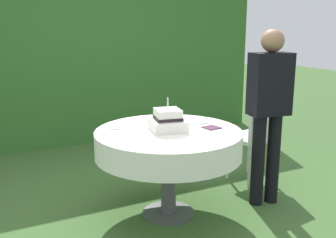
{
  "coord_description": "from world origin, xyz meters",
  "views": [
    {
      "loc": [
        -1.5,
        -2.92,
        1.66
      ],
      "look_at": [
        -0.0,
        0.01,
        0.86
      ],
      "focal_mm": 43.24,
      "sensor_mm": 36.0,
      "label": 1
    }
  ],
  "objects": [
    {
      "name": "ground_plane",
      "position": [
        0.0,
        0.0,
        0.0
      ],
      "size": [
        20.0,
        20.0,
        0.0
      ],
      "primitive_type": "plane",
      "color": "#3D602D"
    },
    {
      "name": "standing_person",
      "position": [
        0.9,
        -0.2,
        0.93
      ],
      "size": [
        0.39,
        0.25,
        1.6
      ],
      "color": "black",
      "rests_on": "ground_plane"
    },
    {
      "name": "foliage_hedge",
      "position": [
        0.0,
        2.64,
        1.14
      ],
      "size": [
        5.26,
        0.48,
        2.27
      ],
      "primitive_type": "cube",
      "color": "#336628",
      "rests_on": "ground_plane"
    },
    {
      "name": "serving_plate_far",
      "position": [
        0.38,
        0.11,
        0.77
      ],
      "size": [
        0.15,
        0.15,
        0.01
      ],
      "primitive_type": "cylinder",
      "color": "white",
      "rests_on": "cake_table"
    },
    {
      "name": "serving_plate_near",
      "position": [
        -0.36,
        0.28,
        0.77
      ],
      "size": [
        0.12,
        0.12,
        0.01
      ],
      "primitive_type": "cylinder",
      "color": "white",
      "rests_on": "cake_table"
    },
    {
      "name": "wedding_cake",
      "position": [
        0.0,
        0.02,
        0.85
      ],
      "size": [
        0.34,
        0.34,
        0.28
      ],
      "color": "white",
      "rests_on": "cake_table"
    },
    {
      "name": "garden_chair",
      "position": [
        1.14,
        0.24,
        0.54
      ],
      "size": [
        0.45,
        0.45,
        0.89
      ],
      "color": "white",
      "rests_on": "ground_plane"
    },
    {
      "name": "napkin_stack",
      "position": [
        0.37,
        -0.09,
        0.77
      ],
      "size": [
        0.15,
        0.15,
        0.01
      ],
      "primitive_type": "cube",
      "rotation": [
        0.0,
        0.0,
        0.16
      ],
      "color": "#4C2D47",
      "rests_on": "cake_table"
    },
    {
      "name": "serving_plate_left",
      "position": [
        0.2,
        0.37,
        0.77
      ],
      "size": [
        0.11,
        0.11,
        0.01
      ],
      "primitive_type": "cylinder",
      "color": "white",
      "rests_on": "cake_table"
    },
    {
      "name": "cake_table",
      "position": [
        0.0,
        0.0,
        0.65
      ],
      "size": [
        1.25,
        1.25,
        0.76
      ],
      "color": "#4C4C51",
      "rests_on": "ground_plane"
    }
  ]
}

